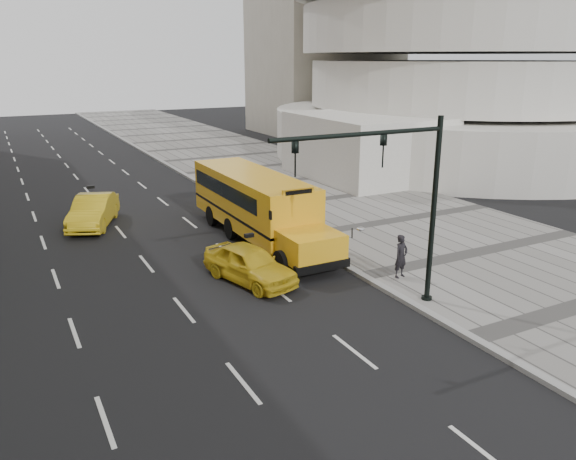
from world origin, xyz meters
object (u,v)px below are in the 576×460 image
taxi_far (93,211)px  school_bus (255,201)px  traffic_signal (401,192)px  pedestrian (401,256)px  taxi_near (250,264)px

taxi_far → school_bus: bearing=-17.6°
school_bus → traffic_signal: bearing=-85.9°
school_bus → pedestrian: size_ratio=6.95×
school_bus → taxi_near: school_bus is taller
taxi_near → traffic_signal: size_ratio=0.65×
school_bus → taxi_near: size_ratio=2.77×
school_bus → traffic_signal: traffic_signal is taller
taxi_near → pedestrian: 5.71m
traffic_signal → taxi_near: bearing=124.5°
school_bus → taxi_far: (-6.43, 5.46, -0.99)m
taxi_near → taxi_far: bearing=95.2°
taxi_near → school_bus: bearing=47.5°
taxi_far → traffic_signal: 16.96m
pedestrian → traffic_signal: (-1.90, -2.07, 3.11)m
school_bus → taxi_far: size_ratio=2.45×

